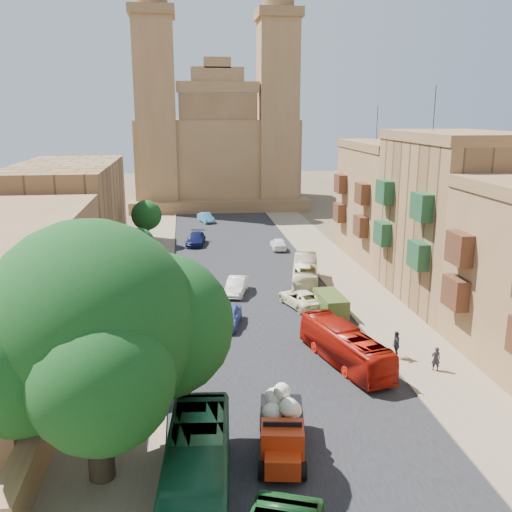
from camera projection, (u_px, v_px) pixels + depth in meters
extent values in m
cube|color=black|center=(250.00, 288.00, 50.79)|extent=(14.00, 140.00, 0.01)
cube|color=#7E6A52|center=(354.00, 284.00, 51.96)|extent=(5.00, 140.00, 0.01)
cube|color=#7E6A52|center=(142.00, 293.00, 49.62)|extent=(5.00, 140.00, 0.01)
cube|color=#7E6A52|center=(327.00, 285.00, 51.64)|extent=(0.25, 140.00, 0.12)
cube|color=#7E6A52|center=(171.00, 291.00, 49.92)|extent=(0.25, 140.00, 0.12)
cube|color=#4F2B1A|center=(455.00, 293.00, 36.73)|extent=(0.90, 2.20, 2.00)
cube|color=#4F2B1A|center=(459.00, 248.00, 36.01)|extent=(0.90, 2.20, 2.00)
cube|color=olive|center=(452.00, 223.00, 46.35)|extent=(8.00, 14.00, 13.00)
cube|color=brown|center=(460.00, 137.00, 44.64)|extent=(8.20, 14.00, 0.80)
cylinder|color=black|center=(435.00, 108.00, 46.67)|extent=(0.06, 0.06, 3.60)
cube|color=#1C482A|center=(418.00, 255.00, 42.42)|extent=(0.90, 2.20, 2.00)
cube|color=#1C482A|center=(382.00, 233.00, 49.95)|extent=(0.90, 2.20, 2.00)
cube|color=#1C482A|center=(422.00, 207.00, 41.52)|extent=(0.90, 2.20, 2.00)
cube|color=#1C482A|center=(385.00, 192.00, 49.05)|extent=(0.90, 2.20, 2.00)
cube|color=olive|center=(391.00, 205.00, 59.99)|extent=(8.00, 14.00, 11.50)
cube|color=brown|center=(394.00, 146.00, 58.47)|extent=(8.20, 14.00, 0.80)
cylinder|color=black|center=(377.00, 123.00, 60.49)|extent=(0.06, 0.06, 3.60)
cube|color=#4F2B1A|center=(361.00, 226.00, 56.02)|extent=(0.90, 2.20, 2.00)
cube|color=#4F2B1A|center=(339.00, 212.00, 63.55)|extent=(0.90, 2.20, 2.00)
cube|color=#4F2B1A|center=(362.00, 194.00, 55.22)|extent=(0.90, 2.20, 2.00)
cube|color=#4F2B1A|center=(340.00, 184.00, 62.76)|extent=(0.90, 2.20, 2.00)
cube|color=olive|center=(88.00, 326.00, 39.42)|extent=(1.00, 40.00, 1.80)
cube|color=olive|center=(68.00, 211.00, 60.80)|extent=(10.00, 22.00, 10.00)
cube|color=olive|center=(216.00, 161.00, 98.08)|extent=(26.00, 20.00, 14.00)
cube|color=brown|center=(220.00, 206.00, 89.50)|extent=(28.00, 4.00, 1.80)
cube|color=brown|center=(219.00, 146.00, 88.88)|extent=(12.00, 2.00, 16.00)
cube|color=olive|center=(218.00, 87.00, 86.69)|extent=(12.60, 2.40, 1.60)
cube|color=olive|center=(217.00, 75.00, 86.27)|extent=(8.00, 2.00, 2.40)
cube|color=olive|center=(217.00, 63.00, 85.82)|extent=(4.00, 2.00, 1.60)
cube|color=olive|center=(156.00, 117.00, 87.86)|extent=(6.00, 6.00, 29.00)
cube|color=brown|center=(152.00, 12.00, 84.13)|extent=(6.80, 6.80, 1.40)
cylinder|color=brown|center=(151.00, 0.00, 83.73)|extent=(4.80, 4.80, 1.80)
cube|color=olive|center=(277.00, 117.00, 90.19)|extent=(6.00, 6.00, 29.00)
cube|color=brown|center=(278.00, 14.00, 86.46)|extent=(6.80, 6.80, 1.40)
cylinder|color=brown|center=(278.00, 3.00, 86.06)|extent=(4.80, 4.80, 1.80)
cylinder|color=#35281A|center=(99.00, 433.00, 24.10)|extent=(1.13, 1.13, 4.30)
sphere|color=black|center=(91.00, 325.00, 22.90)|extent=(8.60, 8.60, 8.60)
sphere|color=black|center=(161.00, 325.00, 24.71)|extent=(6.34, 6.34, 6.34)
sphere|color=black|center=(22.00, 359.00, 21.84)|extent=(5.88, 5.88, 5.88)
sphere|color=black|center=(101.00, 380.00, 20.66)|extent=(5.43, 5.43, 5.43)
sphere|color=black|center=(69.00, 286.00, 24.92)|extent=(4.98, 4.98, 4.98)
cylinder|color=#35281A|center=(111.00, 372.00, 31.98)|extent=(0.44, 0.44, 2.28)
sphere|color=black|center=(108.00, 334.00, 31.41)|extent=(3.32, 3.32, 3.32)
cylinder|color=#35281A|center=(130.00, 304.00, 43.53)|extent=(0.44, 0.44, 2.14)
sphere|color=black|center=(128.00, 277.00, 43.00)|extent=(3.11, 3.11, 3.11)
cylinder|color=#35281A|center=(140.00, 264.00, 55.08)|extent=(0.44, 0.44, 2.03)
sphere|color=black|center=(139.00, 243.00, 54.57)|extent=(2.96, 2.96, 2.96)
cylinder|color=#35281A|center=(147.00, 236.00, 66.57)|extent=(0.44, 0.44, 2.41)
sphere|color=black|center=(146.00, 215.00, 65.97)|extent=(3.51, 3.51, 3.51)
cube|color=#B42C0D|center=(281.00, 420.00, 27.03)|extent=(2.44, 3.48, 0.80)
cube|color=black|center=(282.00, 412.00, 26.92)|extent=(2.49, 3.53, 0.11)
cube|color=#B42C0D|center=(282.00, 443.00, 25.01)|extent=(2.09, 1.79, 1.61)
cube|color=#B42C0D|center=(283.00, 465.00, 24.06)|extent=(1.67, 1.29, 0.89)
cube|color=black|center=(282.00, 430.00, 24.86)|extent=(1.69, 0.35, 0.80)
cylinder|color=black|center=(262.00, 470.00, 24.45)|extent=(0.43, 0.84, 0.80)
cylinder|color=black|center=(303.00, 471.00, 24.41)|extent=(0.43, 0.84, 0.80)
cylinder|color=black|center=(263.00, 422.00, 28.27)|extent=(0.43, 0.84, 0.80)
cylinder|color=black|center=(299.00, 422.00, 28.22)|extent=(0.43, 0.84, 0.80)
sphere|color=beige|center=(272.00, 413.00, 26.35)|extent=(0.98, 0.98, 0.98)
sphere|color=beige|center=(291.00, 410.00, 26.59)|extent=(0.98, 0.98, 0.98)
sphere|color=beige|center=(281.00, 402.00, 27.38)|extent=(0.98, 0.98, 0.98)
sphere|color=beige|center=(274.00, 397.00, 26.83)|extent=(0.89, 0.89, 0.89)
sphere|color=beige|center=(289.00, 408.00, 25.96)|extent=(0.89, 0.89, 0.89)
sphere|color=beige|center=(282.00, 391.00, 26.55)|extent=(0.80, 0.80, 0.80)
cube|color=#3F511E|center=(331.00, 305.00, 44.03)|extent=(1.96, 4.08, 1.65)
cylinder|color=black|center=(326.00, 318.00, 42.69)|extent=(0.30, 0.67, 0.66)
cylinder|color=black|center=(346.00, 316.00, 42.97)|extent=(0.30, 0.67, 0.66)
cylinder|color=black|center=(316.00, 306.00, 45.34)|extent=(0.30, 0.67, 0.66)
cylinder|color=black|center=(334.00, 304.00, 45.62)|extent=(0.30, 0.67, 0.66)
imported|color=#175130|center=(196.00, 483.00, 21.88)|extent=(3.37, 10.76, 2.95)
imported|color=#A01207|center=(345.00, 346.00, 35.34)|extent=(4.13, 8.78, 2.38)
imported|color=beige|center=(305.00, 274.00, 50.70)|extent=(3.98, 9.24, 2.51)
imported|color=#3D56A5|center=(228.00, 316.00, 41.83)|extent=(2.67, 4.50, 1.44)
imported|color=white|center=(236.00, 286.00, 49.13)|extent=(2.56, 4.56, 1.42)
imported|color=#FFF5C4|center=(301.00, 298.00, 46.03)|extent=(3.59, 5.30, 1.35)
imported|color=#0C133F|center=(196.00, 239.00, 67.15)|extent=(2.68, 5.13, 1.42)
imported|color=white|center=(278.00, 244.00, 64.99)|extent=(1.69, 3.96, 1.33)
imported|color=teal|center=(206.00, 218.00, 80.93)|extent=(2.45, 4.17, 1.30)
imported|color=#252128|center=(436.00, 359.00, 34.58)|extent=(0.59, 0.42, 1.52)
imported|color=#282A2F|center=(396.00, 345.00, 36.28)|extent=(0.61, 1.13, 1.82)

